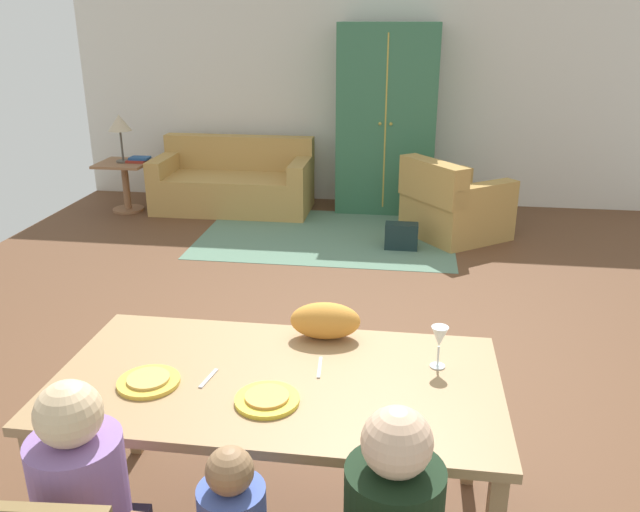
% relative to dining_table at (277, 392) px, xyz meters
% --- Properties ---
extents(ground_plane, '(7.19, 6.73, 0.02)m').
position_rel_dining_table_xyz_m(ground_plane, '(0.02, 2.16, -0.70)').
color(ground_plane, brown).
extents(back_wall, '(7.19, 0.10, 2.70)m').
position_rel_dining_table_xyz_m(back_wall, '(0.02, 5.57, 0.66)').
color(back_wall, silver).
rests_on(back_wall, ground_plane).
extents(dining_table, '(1.81, 0.95, 0.76)m').
position_rel_dining_table_xyz_m(dining_table, '(0.00, 0.00, 0.00)').
color(dining_table, '#A17D52').
rests_on(dining_table, ground_plane).
extents(plate_near_man, '(0.25, 0.25, 0.02)m').
position_rel_dining_table_xyz_m(plate_near_man, '(-0.50, -0.12, 0.08)').
color(plate_near_man, gold).
rests_on(plate_near_man, dining_table).
extents(pizza_near_man, '(0.17, 0.17, 0.01)m').
position_rel_dining_table_xyz_m(pizza_near_man, '(-0.50, -0.12, 0.09)').
color(pizza_near_man, tan).
rests_on(pizza_near_man, plate_near_man).
extents(plate_near_child, '(0.25, 0.25, 0.02)m').
position_rel_dining_table_xyz_m(plate_near_child, '(0.00, -0.18, 0.08)').
color(plate_near_child, yellow).
rests_on(plate_near_child, dining_table).
extents(pizza_near_child, '(0.17, 0.17, 0.01)m').
position_rel_dining_table_xyz_m(pizza_near_child, '(0.00, -0.18, 0.09)').
color(pizza_near_child, gold).
rests_on(pizza_near_child, plate_near_child).
extents(wine_glass, '(0.07, 0.07, 0.19)m').
position_rel_dining_table_xyz_m(wine_glass, '(0.65, 0.18, 0.20)').
color(wine_glass, silver).
rests_on(wine_glass, dining_table).
extents(fork, '(0.04, 0.15, 0.01)m').
position_rel_dining_table_xyz_m(fork, '(-0.27, -0.05, 0.07)').
color(fork, silver).
rests_on(fork, dining_table).
extents(knife, '(0.03, 0.17, 0.01)m').
position_rel_dining_table_xyz_m(knife, '(0.16, 0.10, 0.07)').
color(knife, silver).
rests_on(knife, dining_table).
extents(cat, '(0.33, 0.18, 0.17)m').
position_rel_dining_table_xyz_m(cat, '(0.15, 0.38, 0.15)').
color(cat, orange).
rests_on(cat, dining_table).
extents(area_rug, '(2.60, 1.80, 0.01)m').
position_rel_dining_table_xyz_m(area_rug, '(-0.33, 4.09, -0.69)').
color(area_rug, slate).
rests_on(area_rug, ground_plane).
extents(couch, '(1.80, 0.86, 0.82)m').
position_rel_dining_table_xyz_m(couch, '(-1.54, 4.95, -0.39)').
color(couch, tan).
rests_on(couch, ground_plane).
extents(armchair, '(1.20, 1.20, 0.82)m').
position_rel_dining_table_xyz_m(armchair, '(0.96, 4.26, -0.37)').
color(armchair, '#B48A47').
rests_on(armchair, ground_plane).
extents(armoire, '(1.10, 0.59, 2.10)m').
position_rel_dining_table_xyz_m(armoire, '(0.21, 5.18, 0.36)').
color(armoire, '#346949').
rests_on(armoire, ground_plane).
extents(side_table, '(0.56, 0.56, 0.58)m').
position_rel_dining_table_xyz_m(side_table, '(-2.77, 4.69, -0.31)').
color(side_table, '#8E6140').
rests_on(side_table, ground_plane).
extents(table_lamp, '(0.26, 0.26, 0.54)m').
position_rel_dining_table_xyz_m(table_lamp, '(-2.77, 4.69, 0.32)').
color(table_lamp, '#49443C').
rests_on(table_lamp, side_table).
extents(book_lower, '(0.22, 0.16, 0.03)m').
position_rel_dining_table_xyz_m(book_lower, '(-2.61, 4.71, -0.10)').
color(book_lower, maroon).
rests_on(book_lower, side_table).
extents(book_upper, '(0.22, 0.16, 0.03)m').
position_rel_dining_table_xyz_m(book_upper, '(-2.59, 4.73, -0.07)').
color(book_upper, '#234E88').
rests_on(book_upper, book_lower).
extents(handbag, '(0.32, 0.16, 0.26)m').
position_rel_dining_table_xyz_m(handbag, '(0.45, 3.79, -0.56)').
color(handbag, '#172929').
rests_on(handbag, ground_plane).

